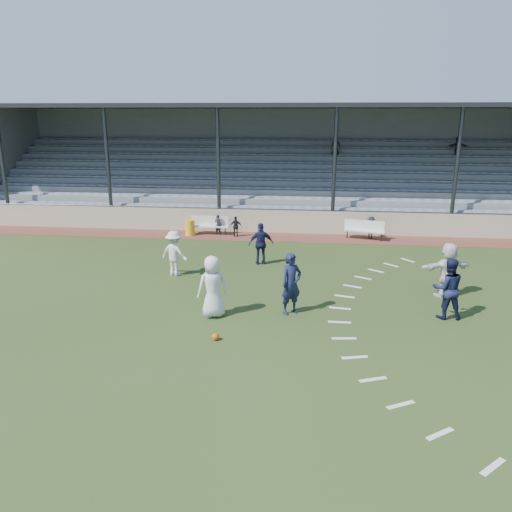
{
  "coord_description": "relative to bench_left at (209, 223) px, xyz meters",
  "views": [
    {
      "loc": [
        1.87,
        -14.25,
        6.18
      ],
      "look_at": [
        0.0,
        2.5,
        1.3
      ],
      "focal_mm": 35.0,
      "sensor_mm": 36.0,
      "label": 1
    }
  ],
  "objects": [
    {
      "name": "ground",
      "position": [
        3.37,
        -10.77,
        -0.58
      ],
      "size": [
        90.0,
        90.0,
        0.0
      ],
      "primitive_type": "plane",
      "color": "#293C18",
      "rests_on": "ground"
    },
    {
      "name": "cinder_track",
      "position": [
        3.37,
        -0.27,
        -0.57
      ],
      "size": [
        34.0,
        2.0,
        0.02
      ],
      "primitive_type": "cube",
      "color": "brown",
      "rests_on": "ground"
    },
    {
      "name": "retaining_wall",
      "position": [
        3.37,
        0.78,
        0.02
      ],
      "size": [
        34.0,
        0.18,
        1.2
      ],
      "primitive_type": "cube",
      "color": "#B8A88E",
      "rests_on": "ground"
    },
    {
      "name": "bench_left",
      "position": [
        0.0,
        0.0,
        0.0
      ],
      "size": [
        2.0,
        0.46,
        0.95
      ],
      "rotation": [
        0.0,
        0.0,
        -0.01
      ],
      "color": "silver",
      "rests_on": "cinder_track"
    },
    {
      "name": "bench_right",
      "position": [
        7.93,
        -0.21,
        0.0
      ],
      "size": [
        2.04,
        0.95,
        0.95
      ],
      "rotation": [
        0.0,
        0.0,
        -0.26
      ],
      "color": "silver",
      "rests_on": "cinder_track"
    },
    {
      "name": "trash_bin",
      "position": [
        -0.96,
        -0.36,
        -0.17
      ],
      "size": [
        0.5,
        0.5,
        0.79
      ],
      "primitive_type": "cylinder",
      "color": "gold",
      "rests_on": "cinder_track"
    },
    {
      "name": "football",
      "position": [
        2.68,
        -12.4,
        -0.48
      ],
      "size": [
        0.21,
        0.21,
        0.21
      ],
      "primitive_type": "sphere",
      "color": "#D0540C",
      "rests_on": "ground"
    },
    {
      "name": "player_white_lead",
      "position": [
        2.29,
        -10.71,
        0.4
      ],
      "size": [
        1.14,
        0.99,
        1.96
      ],
      "primitive_type": "imported",
      "rotation": [
        0.0,
        0.0,
        3.61
      ],
      "color": "silver",
      "rests_on": "ground"
    },
    {
      "name": "player_navy_lead",
      "position": [
        4.7,
        -10.2,
        0.4
      ],
      "size": [
        0.86,
        0.81,
        1.98
      ],
      "primitive_type": "imported",
      "rotation": [
        0.0,
        0.0,
        0.65
      ],
      "color": "#151A3A",
      "rests_on": "ground"
    },
    {
      "name": "player_navy_mid",
      "position": [
        9.5,
        -10.03,
        0.38
      ],
      "size": [
        0.97,
        0.78,
        1.93
      ],
      "primitive_type": "imported",
      "rotation": [
        0.0,
        0.0,
        3.19
      ],
      "color": "#151A3A",
      "rests_on": "ground"
    },
    {
      "name": "player_white_wing",
      "position": [
        0.01,
        -6.83,
        0.3
      ],
      "size": [
        1.29,
        0.98,
        1.78
      ],
      "primitive_type": "imported",
      "rotation": [
        0.0,
        0.0,
        2.83
      ],
      "color": "silver",
      "rests_on": "ground"
    },
    {
      "name": "player_navy_wing",
      "position": [
        3.22,
        -4.99,
        0.3
      ],
      "size": [
        1.11,
        0.67,
        1.76
      ],
      "primitive_type": "imported",
      "rotation": [
        0.0,
        0.0,
        3.39
      ],
      "color": "#151A3A",
      "rests_on": "ground"
    },
    {
      "name": "player_white_back",
      "position": [
        9.98,
        -8.06,
        0.38
      ],
      "size": [
        1.87,
        1.04,
        1.92
      ],
      "primitive_type": "imported",
      "rotation": [
        0.0,
        0.0,
        3.42
      ],
      "color": "silver",
      "rests_on": "ground"
    },
    {
      "name": "sub_left_near",
      "position": [
        0.48,
        -0.09,
        -0.04
      ],
      "size": [
        0.44,
        0.35,
        1.06
      ],
      "primitive_type": "imported",
      "rotation": [
        0.0,
        0.0,
        2.85
      ],
      "color": "black",
      "rests_on": "cinder_track"
    },
    {
      "name": "sub_left_far",
      "position": [
        1.46,
        -0.39,
        -0.04
      ],
      "size": [
        0.62,
        0.26,
        1.05
      ],
      "primitive_type": "imported",
      "rotation": [
        0.0,
        0.0,
        3.15
      ],
      "color": "black",
      "rests_on": "cinder_track"
    },
    {
      "name": "sub_right",
      "position": [
        8.27,
        -0.02,
        -0.0
      ],
      "size": [
        0.79,
        0.53,
        1.13
      ],
      "primitive_type": "imported",
      "rotation": [
        0.0,
        0.0,
        2.98
      ],
      "color": "black",
      "rests_on": "cinder_track"
    },
    {
      "name": "grandstand",
      "position": [
        3.37,
        5.5,
        1.62
      ],
      "size": [
        34.6,
        9.0,
        6.61
      ],
      "color": "gray",
      "rests_on": "ground"
    },
    {
      "name": "penalty_arc",
      "position": [
        7.49,
        -10.77,
        -0.58
      ],
      "size": [
        3.89,
        14.63,
        0.01
      ],
      "color": "silver",
      "rests_on": "ground"
    }
  ]
}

